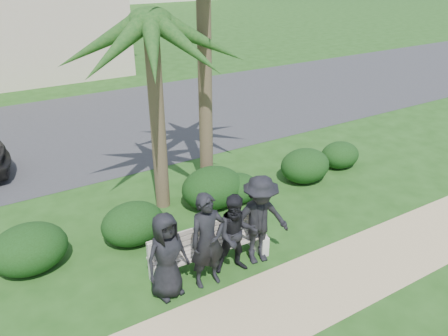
{
  "coord_description": "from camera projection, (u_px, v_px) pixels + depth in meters",
  "views": [
    {
      "loc": [
        -4.08,
        -6.06,
        5.22
      ],
      "look_at": [
        0.16,
        1.0,
        1.19
      ],
      "focal_mm": 35.0,
      "sensor_mm": 36.0,
      "label": 1
    }
  ],
  "objects": [
    {
      "name": "ground",
      "position": [
        243.0,
        241.0,
        8.85
      ],
      "size": [
        160.0,
        160.0,
        0.0
      ],
      "primitive_type": "plane",
      "color": "#1C4413",
      "rests_on": "ground"
    },
    {
      "name": "footpath",
      "position": [
        300.0,
        294.0,
        7.46
      ],
      "size": [
        30.0,
        1.6,
        0.01
      ],
      "primitive_type": "cube",
      "color": "tan",
      "rests_on": "ground"
    },
    {
      "name": "asphalt_street",
      "position": [
        116.0,
        123.0,
        15.01
      ],
      "size": [
        160.0,
        8.0,
        0.01
      ],
      "primitive_type": "cube",
      "color": "#2D2D30",
      "rests_on": "ground"
    },
    {
      "name": "park_bench",
      "position": [
        210.0,
        250.0,
        7.99
      ],
      "size": [
        2.26,
        0.57,
        0.79
      ],
      "rotation": [
        0.0,
        0.0,
        -0.03
      ],
      "color": "#A19587",
      "rests_on": "ground"
    },
    {
      "name": "man_a",
      "position": [
        167.0,
        256.0,
        7.15
      ],
      "size": [
        0.84,
        0.63,
        1.57
      ],
      "primitive_type": "imported",
      "rotation": [
        0.0,
        0.0,
        0.18
      ],
      "color": "black",
      "rests_on": "ground"
    },
    {
      "name": "man_b",
      "position": [
        208.0,
        241.0,
        7.35
      ],
      "size": [
        0.66,
        0.44,
        1.77
      ],
      "primitive_type": "imported",
      "rotation": [
        0.0,
        0.0,
        -0.03
      ],
      "color": "black",
      "rests_on": "ground"
    },
    {
      "name": "man_c",
      "position": [
        236.0,
        234.0,
        7.71
      ],
      "size": [
        0.9,
        0.8,
        1.55
      ],
      "primitive_type": "imported",
      "rotation": [
        0.0,
        0.0,
        -0.33
      ],
      "color": "black",
      "rests_on": "ground"
    },
    {
      "name": "man_d",
      "position": [
        260.0,
        220.0,
        7.91
      ],
      "size": [
        1.24,
        0.84,
        1.77
      ],
      "primitive_type": "imported",
      "rotation": [
        0.0,
        0.0,
        -0.17
      ],
      "color": "black",
      "rests_on": "ground"
    },
    {
      "name": "hedge_a",
      "position": [
        29.0,
        247.0,
        7.91
      ],
      "size": [
        1.37,
        1.14,
        0.9
      ],
      "primitive_type": "ellipsoid",
      "color": "black",
      "rests_on": "ground"
    },
    {
      "name": "hedge_b",
      "position": [
        133.0,
        222.0,
        8.71
      ],
      "size": [
        1.28,
        1.06,
        0.84
      ],
      "primitive_type": "ellipsoid",
      "color": "black",
      "rests_on": "ground"
    },
    {
      "name": "hedge_c",
      "position": [
        212.0,
        187.0,
        9.94
      ],
      "size": [
        1.45,
        1.2,
        0.95
      ],
      "primitive_type": "ellipsoid",
      "color": "black",
      "rests_on": "ground"
    },
    {
      "name": "hedge_d",
      "position": [
        237.0,
        188.0,
        10.15
      ],
      "size": [
        1.06,
        0.88,
        0.69
      ],
      "primitive_type": "ellipsoid",
      "color": "black",
      "rests_on": "ground"
    },
    {
      "name": "hedge_e",
      "position": [
        305.0,
        165.0,
        11.07
      ],
      "size": [
        1.32,
        1.09,
        0.86
      ],
      "primitive_type": "ellipsoid",
      "color": "black",
      "rests_on": "ground"
    },
    {
      "name": "hedge_f",
      "position": [
        340.0,
        154.0,
        11.83
      ],
      "size": [
        1.09,
        0.9,
        0.71
      ],
      "primitive_type": "ellipsoid",
      "color": "black",
      "rests_on": "ground"
    },
    {
      "name": "palm_left",
      "position": [
        151.0,
        24.0,
        8.37
      ],
      "size": [
        3.0,
        3.0,
        4.99
      ],
      "color": "brown",
      "rests_on": "ground"
    }
  ]
}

